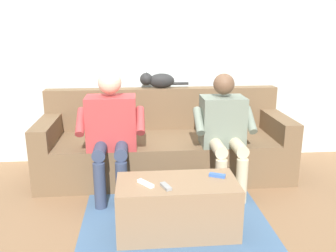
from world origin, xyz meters
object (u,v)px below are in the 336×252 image
object	(u,v)px
remote_blue	(217,175)
remote_gray	(166,186)
remote_white	(146,184)
couch	(165,147)
cat_on_backrest	(157,80)
person_left_seated	(224,126)
coffee_table	(177,207)
person_right_seated	(111,126)

from	to	relation	value
remote_blue	remote_gray	bearing A→B (deg)	-133.92
remote_gray	remote_white	bearing A→B (deg)	46.79
couch	cat_on_backrest	world-z (taller)	cat_on_backrest
person_left_seated	coffee_table	bearing A→B (deg)	54.99
couch	remote_gray	xyz separation A→B (m)	(0.09, 1.20, 0.13)
person_right_seated	couch	bearing A→B (deg)	-143.20
person_left_seated	remote_blue	distance (m)	0.72
remote_white	person_left_seated	bearing A→B (deg)	98.04
cat_on_backrest	remote_blue	world-z (taller)	cat_on_backrest
remote_white	person_right_seated	bearing A→B (deg)	162.12
person_left_seated	remote_white	xyz separation A→B (m)	(0.73, 0.76, -0.18)
couch	person_right_seated	bearing A→B (deg)	36.80
coffee_table	remote_blue	world-z (taller)	remote_blue
remote_white	remote_blue	size ratio (longest dim) A/B	1.25
cat_on_backrest	remote_white	world-z (taller)	cat_on_backrest
remote_blue	cat_on_backrest	bearing A→B (deg)	130.23
person_right_seated	remote_white	distance (m)	0.84
coffee_table	cat_on_backrest	distance (m)	1.57
cat_on_backrest	person_left_seated	bearing A→B (deg)	130.01
cat_on_backrest	remote_white	distance (m)	1.53
coffee_table	person_left_seated	xyz separation A→B (m)	(-0.51, -0.72, 0.40)
person_left_seated	remote_gray	bearing A→B (deg)	53.87
person_left_seated	cat_on_backrest	size ratio (longest dim) A/B	2.08
remote_white	remote_gray	size ratio (longest dim) A/B	1.28
cat_on_backrest	coffee_table	bearing A→B (deg)	92.33
couch	remote_blue	distance (m)	1.10
person_right_seated	remote_blue	size ratio (longest dim) A/B	9.31
couch	person_left_seated	bearing A→B (deg)	142.91
coffee_table	remote_blue	xyz separation A→B (m)	(-0.30, -0.06, 0.21)
couch	remote_gray	bearing A→B (deg)	85.73
person_left_seated	remote_white	bearing A→B (deg)	45.97
couch	remote_gray	size ratio (longest dim) A/B	21.14
remote_white	remote_gray	distance (m)	0.15
remote_blue	coffee_table	bearing A→B (deg)	-144.21
coffee_table	cat_on_backrest	xyz separation A→B (m)	(0.06, -1.39, 0.72)
remote_white	remote_gray	world-z (taller)	remote_white
couch	person_left_seated	xyz separation A→B (m)	(-0.51, 0.38, 0.31)
couch	person_left_seated	size ratio (longest dim) A/B	2.30
coffee_table	remote_white	world-z (taller)	remote_white
remote_gray	cat_on_backrest	bearing A→B (deg)	-22.13
couch	coffee_table	distance (m)	1.11
cat_on_backrest	remote_white	xyz separation A→B (m)	(0.17, 1.43, -0.51)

